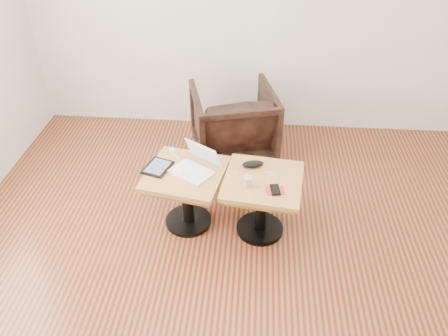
# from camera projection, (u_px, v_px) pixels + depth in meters

# --- Properties ---
(room_shell) EXTENTS (4.52, 4.52, 2.71)m
(room_shell) POSITION_uv_depth(u_px,v_px,m) (252.00, 118.00, 2.18)
(room_shell) COLOR #55180E
(room_shell) RESTS_ON ground
(side_table_left) EXTENTS (0.65, 0.65, 0.51)m
(side_table_left) POSITION_uv_depth(u_px,v_px,m) (186.00, 185.00, 3.30)
(side_table_left) COLOR black
(side_table_left) RESTS_ON ground
(side_table_right) EXTENTS (0.62, 0.62, 0.51)m
(side_table_right) POSITION_uv_depth(u_px,v_px,m) (262.00, 193.00, 3.23)
(side_table_right) COLOR black
(side_table_right) RESTS_ON ground
(laptop) EXTENTS (0.40, 0.39, 0.20)m
(laptop) POSITION_uv_depth(u_px,v_px,m) (195.00, 166.00, 3.22)
(laptop) COLOR white
(laptop) RESTS_ON side_table_left
(tablet) EXTENTS (0.24, 0.27, 0.02)m
(tablet) POSITION_uv_depth(u_px,v_px,m) (158.00, 167.00, 3.26)
(tablet) COLOR black
(tablet) RESTS_ON side_table_left
(charging_adapter) EXTENTS (0.05, 0.05, 0.02)m
(charging_adapter) POSITION_uv_depth(u_px,v_px,m) (172.00, 150.00, 3.43)
(charging_adapter) COLOR white
(charging_adapter) RESTS_ON side_table_left
(glasses_case) EXTENTS (0.18, 0.11, 0.05)m
(glasses_case) POSITION_uv_depth(u_px,v_px,m) (253.00, 164.00, 3.26)
(glasses_case) COLOR black
(glasses_case) RESTS_ON side_table_right
(striped_cup) EXTENTS (0.08, 0.08, 0.08)m
(striped_cup) POSITION_uv_depth(u_px,v_px,m) (248.00, 181.00, 3.07)
(striped_cup) COLOR #C34261
(striped_cup) RESTS_ON side_table_right
(earbuds_tangle) EXTENTS (0.08, 0.05, 0.02)m
(earbuds_tangle) POSITION_uv_depth(u_px,v_px,m) (272.00, 175.00, 3.18)
(earbuds_tangle) COLOR white
(earbuds_tangle) RESTS_ON side_table_right
(phone_on_sleeve) EXTENTS (0.14, 0.13, 0.02)m
(phone_on_sleeve) POSITION_uv_depth(u_px,v_px,m) (275.00, 190.00, 3.04)
(phone_on_sleeve) COLOR maroon
(phone_on_sleeve) RESTS_ON side_table_right
(armchair) EXTENTS (0.91, 0.92, 0.69)m
(armchair) POSITION_uv_depth(u_px,v_px,m) (233.00, 123.00, 4.12)
(armchair) COLOR black
(armchair) RESTS_ON ground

